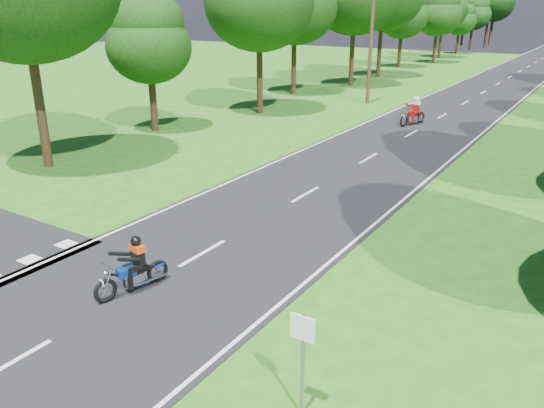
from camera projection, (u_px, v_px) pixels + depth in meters
The scene contains 7 objects.
ground at pixel (152, 283), 13.50m from camera, with size 160.00×160.00×0.00m, color #206316.
main_road at pixel (510, 77), 52.99m from camera, with size 7.00×140.00×0.02m, color black.
road_markings at pixel (505, 79), 51.58m from camera, with size 7.40×140.00×0.01m.
telegraph_pole at pixel (371, 45), 37.22m from camera, with size 1.20×0.26×8.00m.
road_sign at pixel (303, 349), 8.67m from camera, with size 0.45×0.07×2.00m.
rider_near_blue at pixel (131, 265), 12.81m from camera, with size 0.57×1.71×1.43m, color navy, non-canonical shape.
rider_far_red at pixel (413, 111), 31.19m from camera, with size 0.67×2.00×1.66m, color #AA130D, non-canonical shape.
Camera 1 is at (9.00, -8.43, 6.59)m, focal length 35.00 mm.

